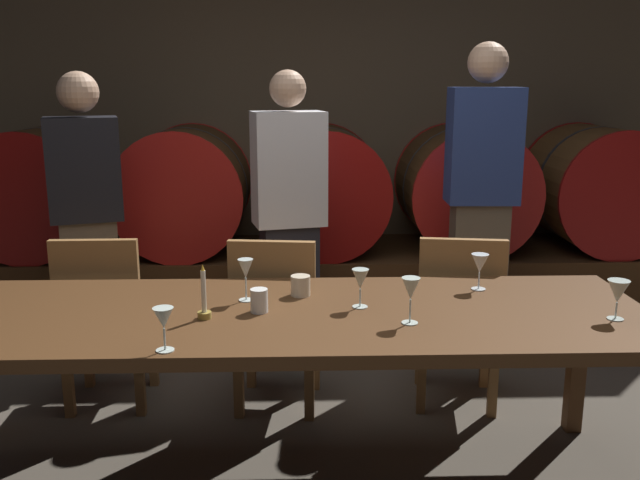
% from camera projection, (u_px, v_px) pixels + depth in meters
% --- Properties ---
extents(back_wall, '(6.42, 0.24, 2.94)m').
position_uv_depth(back_wall, '(319.00, 97.00, 5.10)').
color(back_wall, brown).
rests_on(back_wall, ground).
extents(barrel_shelf, '(5.78, 0.90, 0.45)m').
position_uv_depth(barrel_shelf, '(322.00, 279.00, 4.84)').
color(barrel_shelf, '#4C2D16').
rests_on(barrel_shelf, ground).
extents(wine_barrel_far_left, '(0.84, 0.85, 0.84)m').
position_uv_depth(wine_barrel_far_left, '(44.00, 190.00, 4.64)').
color(wine_barrel_far_left, '#513319').
rests_on(wine_barrel_far_left, barrel_shelf).
extents(wine_barrel_left, '(0.84, 0.85, 0.84)m').
position_uv_depth(wine_barrel_left, '(186.00, 190.00, 4.67)').
color(wine_barrel_left, '#513319').
rests_on(wine_barrel_left, barrel_shelf).
extents(wine_barrel_center, '(0.84, 0.85, 0.84)m').
position_uv_depth(wine_barrel_center, '(323.00, 189.00, 4.70)').
color(wine_barrel_center, '#513319').
rests_on(wine_barrel_center, barrel_shelf).
extents(wine_barrel_right, '(0.84, 0.85, 0.84)m').
position_uv_depth(wine_barrel_right, '(463.00, 188.00, 4.73)').
color(wine_barrel_right, '#513319').
rests_on(wine_barrel_right, barrel_shelf).
extents(wine_barrel_far_right, '(0.84, 0.85, 0.84)m').
position_uv_depth(wine_barrel_far_right, '(597.00, 188.00, 4.76)').
color(wine_barrel_far_right, brown).
rests_on(wine_barrel_far_right, barrel_shelf).
extents(dining_table, '(2.84, 0.90, 0.73)m').
position_uv_depth(dining_table, '(279.00, 326.00, 2.65)').
color(dining_table, '#4C2D16').
rests_on(dining_table, ground).
extents(chair_left, '(0.41, 0.41, 0.88)m').
position_uv_depth(chair_left, '(105.00, 313.00, 3.33)').
color(chair_left, olive).
rests_on(chair_left, ground).
extents(chair_center, '(0.44, 0.44, 0.88)m').
position_uv_depth(chair_center, '(276.00, 315.00, 3.31)').
color(chair_center, olive).
rests_on(chair_center, ground).
extents(chair_right, '(0.45, 0.45, 0.88)m').
position_uv_depth(chair_right, '(458.00, 313.00, 3.35)').
color(chair_right, olive).
rests_on(chair_right, ground).
extents(guest_left, '(0.43, 0.34, 1.64)m').
position_uv_depth(guest_left, '(88.00, 219.00, 3.80)').
color(guest_left, brown).
rests_on(guest_left, ground).
extents(guest_center, '(0.42, 0.32, 1.64)m').
position_uv_depth(guest_center, '(289.00, 220.00, 3.80)').
color(guest_center, black).
rests_on(guest_center, ground).
extents(guest_right, '(0.39, 0.25, 1.79)m').
position_uv_depth(guest_right, '(480.00, 203.00, 3.81)').
color(guest_right, brown).
rests_on(guest_right, ground).
extents(candle_center, '(0.05, 0.05, 0.21)m').
position_uv_depth(candle_center, '(204.00, 303.00, 2.54)').
color(candle_center, olive).
rests_on(candle_center, dining_table).
extents(wine_glass_far_left, '(0.07, 0.07, 0.15)m').
position_uv_depth(wine_glass_far_left, '(163.00, 320.00, 2.22)').
color(wine_glass_far_left, silver).
rests_on(wine_glass_far_left, dining_table).
extents(wine_glass_left, '(0.06, 0.06, 0.17)m').
position_uv_depth(wine_glass_left, '(246.00, 270.00, 2.73)').
color(wine_glass_left, silver).
rests_on(wine_glass_left, dining_table).
extents(wine_glass_center_left, '(0.07, 0.07, 0.15)m').
position_uv_depth(wine_glass_center_left, '(360.00, 280.00, 2.65)').
color(wine_glass_center_left, silver).
rests_on(wine_glass_center_left, dining_table).
extents(wine_glass_center_right, '(0.07, 0.07, 0.17)m').
position_uv_depth(wine_glass_center_right, '(411.00, 290.00, 2.47)').
color(wine_glass_center_right, silver).
rests_on(wine_glass_center_right, dining_table).
extents(wine_glass_right, '(0.07, 0.07, 0.15)m').
position_uv_depth(wine_glass_right, '(480.00, 264.00, 2.88)').
color(wine_glass_right, white).
rests_on(wine_glass_right, dining_table).
extents(wine_glass_far_right, '(0.08, 0.08, 0.15)m').
position_uv_depth(wine_glass_far_right, '(618.00, 292.00, 2.52)').
color(wine_glass_far_right, silver).
rests_on(wine_glass_far_right, dining_table).
extents(cup_left, '(0.07, 0.07, 0.09)m').
position_uv_depth(cup_left, '(259.00, 301.00, 2.61)').
color(cup_left, white).
rests_on(cup_left, dining_table).
extents(cup_right, '(0.08, 0.08, 0.08)m').
position_uv_depth(cup_right, '(301.00, 286.00, 2.81)').
color(cup_right, beige).
rests_on(cup_right, dining_table).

